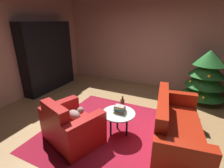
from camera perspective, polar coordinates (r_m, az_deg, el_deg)
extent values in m
plane|color=#9A7448|center=(3.52, 3.16, -15.43)|extent=(7.51, 7.51, 0.00)
cube|color=tan|center=(5.59, 14.88, 13.09)|extent=(6.38, 0.06, 2.77)
cube|color=tan|center=(5.01, -32.64, 9.71)|extent=(0.06, 5.69, 2.77)
cube|color=maroon|center=(3.42, 2.47, -16.51)|extent=(2.90, 2.55, 0.01)
cube|color=black|center=(5.44, -19.75, 8.52)|extent=(0.03, 1.80, 2.06)
cube|color=black|center=(6.20, -15.13, 10.41)|extent=(0.37, 0.03, 2.06)
cube|color=black|center=(5.01, -28.25, 6.27)|extent=(0.37, 0.03, 2.06)
cube|color=black|center=(5.84, -19.75, -1.14)|extent=(0.34, 1.75, 0.03)
cube|color=black|center=(5.73, -20.16, 2.00)|extent=(0.34, 1.75, 0.03)
cube|color=black|center=(5.64, -20.58, 5.26)|extent=(0.34, 1.75, 0.02)
cube|color=black|center=(5.56, -21.02, 8.61)|extent=(0.34, 1.75, 0.02)
cube|color=black|center=(5.51, -21.49, 12.04)|extent=(0.34, 1.75, 0.02)
cube|color=black|center=(5.47, -21.97, 15.53)|extent=(0.34, 1.75, 0.02)
cube|color=black|center=(5.46, -22.47, 19.04)|extent=(0.34, 1.75, 0.03)
cube|color=black|center=(5.67, -21.94, 8.13)|extent=(0.05, 0.87, 0.54)
cube|color=black|center=(5.65, -21.77, 8.12)|extent=(0.03, 0.90, 0.57)
cube|color=#4F2C2F|center=(6.42, -15.13, 2.59)|extent=(0.20, 0.04, 0.24)
cube|color=red|center=(6.37, -15.12, 2.22)|extent=(0.28, 0.04, 0.19)
cube|color=#418C4D|center=(6.36, -15.66, 2.37)|extent=(0.20, 0.04, 0.24)
cube|color=#B22B29|center=(6.33, -16.02, 2.36)|extent=(0.17, 0.05, 0.26)
cube|color=#4D3D2A|center=(6.28, -16.08, 1.95)|extent=(0.24, 0.03, 0.21)
cube|color=brown|center=(6.30, -15.43, 5.62)|extent=(0.23, 0.03, 0.28)
cube|color=#8A50A4|center=(6.27, -15.60, 5.44)|extent=(0.25, 0.03, 0.26)
cube|color=navy|center=(6.26, -16.03, 5.14)|extent=(0.19, 0.04, 0.21)
cube|color=red|center=(6.22, -16.06, 4.94)|extent=(0.25, 0.03, 0.19)
cube|color=#12517F|center=(6.20, -16.55, 5.15)|extent=(0.19, 0.03, 0.25)
cube|color=purple|center=(6.14, -16.56, 14.55)|extent=(0.19, 0.05, 0.22)
cube|color=navy|center=(6.10, -16.92, 14.77)|extent=(0.18, 0.04, 0.29)
cube|color=orange|center=(6.06, -17.17, 14.42)|extent=(0.20, 0.04, 0.22)
cube|color=#A59A91|center=(6.02, -17.42, 14.35)|extent=(0.21, 0.04, 0.22)
cube|color=#397947|center=(6.00, -17.80, 14.24)|extent=(0.18, 0.03, 0.21)
cube|color=#C03C23|center=(5.95, -17.85, 14.38)|extent=(0.24, 0.04, 0.25)
cube|color=gold|center=(5.92, -18.08, 14.31)|extent=(0.25, 0.03, 0.25)
cube|color=gold|center=(5.89, -18.33, 14.02)|extent=(0.26, 0.04, 0.20)
cube|color=#45361E|center=(5.87, -18.88, 14.01)|extent=(0.20, 0.03, 0.21)
cube|color=#442B27|center=(6.13, -16.73, 17.75)|extent=(0.19, 0.03, 0.23)
cube|color=orange|center=(6.09, -17.01, 17.96)|extent=(0.21, 0.04, 0.28)
cube|color=#91548B|center=(6.06, -17.43, 17.80)|extent=(0.17, 0.04, 0.26)
cube|color=teal|center=(6.02, -17.68, 17.83)|extent=(0.19, 0.03, 0.27)
cube|color=orange|center=(5.98, -17.80, 17.44)|extent=(0.23, 0.05, 0.20)
cube|color=brown|center=(5.96, -18.26, 17.39)|extent=(0.19, 0.03, 0.20)
cube|color=maroon|center=(3.26, -13.16, -15.24)|extent=(0.86, 0.93, 0.38)
cube|color=maroon|center=(2.92, -18.82, -10.73)|extent=(0.67, 0.37, 0.45)
cube|color=maroon|center=(2.90, -8.75, -16.86)|extent=(0.41, 0.78, 0.63)
cube|color=maroon|center=(3.49, -17.06, -10.52)|extent=(0.41, 0.78, 0.63)
ellipsoid|color=gray|center=(3.16, -12.78, -10.30)|extent=(0.32, 0.26, 0.18)
sphere|color=gray|center=(3.18, -10.69, -8.86)|extent=(0.13, 0.13, 0.13)
cube|color=#A0200E|center=(3.23, 21.22, -16.16)|extent=(0.94, 1.52, 0.43)
cube|color=#A0200E|center=(2.96, 16.70, -8.47)|extent=(0.36, 1.44, 0.49)
cube|color=#A0200E|center=(2.53, 22.50, -24.36)|extent=(0.77, 0.27, 0.70)
cube|color=#A0200E|center=(3.84, 20.97, -7.47)|extent=(0.77, 0.27, 0.70)
cylinder|color=black|center=(3.24, 5.07, -14.13)|extent=(0.04, 0.04, 0.45)
cylinder|color=black|center=(3.44, 1.87, -11.80)|extent=(0.04, 0.04, 0.45)
cylinder|color=black|center=(3.22, -0.44, -14.28)|extent=(0.04, 0.04, 0.45)
cylinder|color=silver|center=(3.17, 2.28, -9.92)|extent=(0.62, 0.62, 0.02)
cube|color=gold|center=(3.18, 2.57, -9.37)|extent=(0.22, 0.18, 0.03)
cube|color=#345081|center=(3.16, 2.79, -9.03)|extent=(0.17, 0.13, 0.02)
cube|color=#314394|center=(3.15, 2.58, -8.63)|extent=(0.19, 0.17, 0.02)
cube|color=#3A8347|center=(3.14, 2.72, -8.37)|extent=(0.17, 0.16, 0.02)
cube|color=#CDC453|center=(3.12, 2.65, -8.09)|extent=(0.21, 0.15, 0.02)
cube|color=gray|center=(3.11, 2.57, -7.66)|extent=(0.18, 0.13, 0.03)
cylinder|color=#50291A|center=(3.26, 3.58, -6.88)|extent=(0.08, 0.08, 0.20)
cylinder|color=#50291A|center=(3.20, 3.63, -4.76)|extent=(0.03, 0.03, 0.07)
cylinder|color=brown|center=(5.23, 28.22, -4.22)|extent=(0.08, 0.08, 0.17)
cone|color=#276F2A|center=(5.13, 28.73, -1.44)|extent=(1.09, 1.09, 0.38)
cone|color=#276F2A|center=(5.04, 29.28, 1.55)|extent=(0.99, 0.99, 0.38)
cone|color=#276F2A|center=(4.97, 29.86, 4.64)|extent=(0.88, 0.88, 0.38)
cone|color=#276F2A|center=(4.91, 30.45, 7.81)|extent=(0.78, 0.78, 0.38)
sphere|color=red|center=(5.31, 33.21, -1.80)|extent=(0.06, 0.06, 0.06)
sphere|color=red|center=(5.29, 28.09, 4.99)|extent=(0.07, 0.07, 0.07)
sphere|color=yellow|center=(5.23, 30.73, 7.40)|extent=(0.07, 0.07, 0.07)
sphere|color=yellow|center=(4.65, 30.30, 2.35)|extent=(0.08, 0.08, 0.08)
sphere|color=yellow|center=(4.85, 25.20, 0.85)|extent=(0.07, 0.07, 0.07)
sphere|color=yellow|center=(4.76, 26.12, -2.92)|extent=(0.05, 0.05, 0.05)
sphere|color=yellow|center=(4.74, 28.79, -4.08)|extent=(0.07, 0.07, 0.07)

